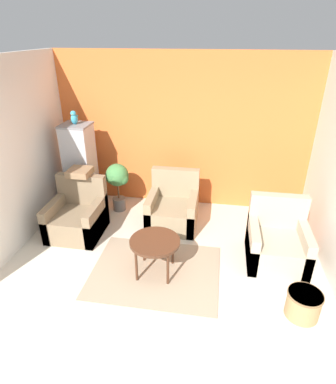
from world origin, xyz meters
The scene contains 13 objects.
ground_plane centered at (0.00, 0.00, 0.00)m, with size 20.00×20.00×0.00m, color beige.
wall_back_accent centered at (0.00, 3.04, 1.35)m, with size 4.52×0.06×2.70m.
wall_left centered at (-2.23, 1.51, 1.35)m, with size 0.06×3.01×2.70m.
area_rug centered at (-0.08, 0.93, 0.01)m, with size 1.72×1.36×0.01m.
coffee_table centered at (-0.08, 0.93, 0.47)m, with size 0.66×0.66×0.52m.
armchair_left centered at (-1.50, 1.68, 0.28)m, with size 0.80×0.81×0.89m.
armchair_right centered at (1.56, 1.48, 0.28)m, with size 0.80×0.81×0.89m.
armchair_middle centered at (-0.03, 2.19, 0.28)m, with size 0.80×0.81×0.89m.
birdcage centered at (-1.71, 2.47, 0.76)m, with size 0.59×0.59×1.58m.
parrot centered at (-1.71, 2.47, 1.68)m, with size 0.11×0.19×0.23m.
potted_plant centered at (-1.08, 2.52, 0.60)m, with size 0.44×0.40×0.89m.
wicker_basket centered at (1.74, 0.48, 0.17)m, with size 0.40×0.40×0.32m.
throw_pillow centered at (-1.50, 1.97, 0.94)m, with size 0.35×0.35×0.10m.
Camera 1 is at (0.65, -2.43, 2.95)m, focal length 30.00 mm.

